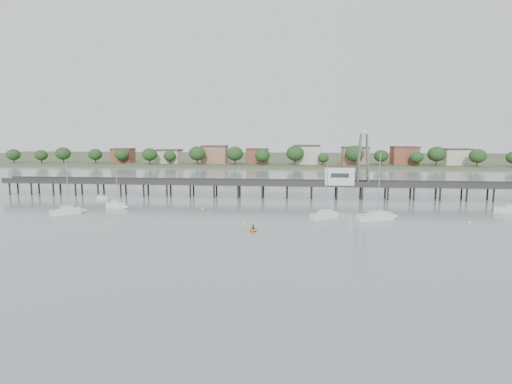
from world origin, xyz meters
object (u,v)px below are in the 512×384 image
sailboat_d (382,217)px  lattice_tower (363,159)px  sailboat_c (329,215)px  sailboat_a (72,211)px  pier (251,184)px  sailboat_b (119,206)px  yellow_dinghy (253,231)px  white_tender (103,198)px

sailboat_d → lattice_tower: bearing=67.4°
sailboat_c → sailboat_a: size_ratio=1.00×
pier → sailboat_b: bearing=-144.3°
sailboat_c → yellow_dinghy: bearing=-174.8°
white_tender → sailboat_b: bearing=-38.9°
pier → lattice_tower: (31.50, 0.00, 7.31)m
sailboat_b → white_tender: 17.45m
sailboat_b → yellow_dinghy: bearing=-14.5°
lattice_tower → sailboat_a: bearing=-156.7°
pier → sailboat_b: (-30.24, -21.75, -3.13)m
sailboat_c → white_tender: (-61.25, 21.22, -0.22)m
pier → white_tender: size_ratio=39.58×
pier → yellow_dinghy: size_ratio=51.92×
pier → sailboat_c: bearing=-55.1°
sailboat_c → sailboat_d: bearing=-39.2°
sailboat_a → white_tender: size_ratio=3.27×
pier → sailboat_d: sailboat_d is taller
lattice_tower → yellow_dinghy: lattice_tower is taller
sailboat_d → yellow_dinghy: size_ratio=5.23×
lattice_tower → sailboat_d: bearing=-89.8°
sailboat_d → sailboat_b: size_ratio=1.51×
sailboat_d → yellow_dinghy: 29.60m
pier → yellow_dinghy: pier is taller
sailboat_d → sailboat_c: bearing=155.0°
lattice_tower → sailboat_d: size_ratio=1.03×
pier → yellow_dinghy: 43.41m
lattice_tower → sailboat_a: (-69.38, -29.84, -10.45)m
sailboat_c → sailboat_b: bearing=134.6°
pier → white_tender: bearing=-169.0°
sailboat_a → yellow_dinghy: bearing=-59.9°
lattice_tower → sailboat_c: 32.92m
lattice_tower → white_tender: (-72.40, -7.94, -10.67)m
lattice_tower → sailboat_d: lattice_tower is taller
lattice_tower → white_tender: lattice_tower is taller
sailboat_c → sailboat_d: 11.28m
sailboat_b → yellow_dinghy: sailboat_b is taller
sailboat_c → pier: bearing=87.8°
sailboat_c → sailboat_b: 51.14m
lattice_tower → sailboat_c: bearing=-110.9°
sailboat_c → sailboat_b: (-50.60, 7.41, 0.01)m
sailboat_c → sailboat_b: sailboat_c is taller
sailboat_a → yellow_dinghy: (43.10, -13.09, -0.65)m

